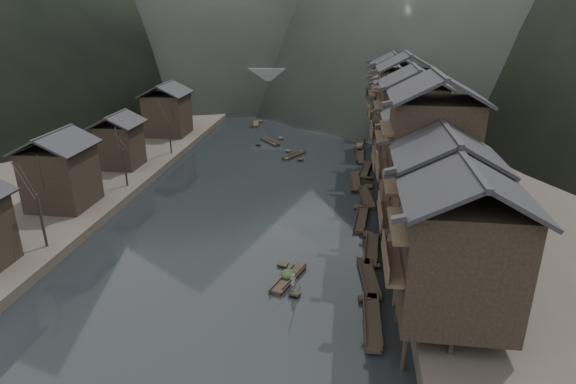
# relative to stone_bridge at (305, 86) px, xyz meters

# --- Properties ---
(water) EXTENTS (300.00, 300.00, 0.00)m
(water) POSITION_rel_stone_bridge_xyz_m (0.00, -72.00, -5.11)
(water) COLOR black
(water) RESTS_ON ground
(right_bank) EXTENTS (40.00, 200.00, 1.80)m
(right_bank) POSITION_rel_stone_bridge_xyz_m (35.00, -32.00, -4.21)
(right_bank) COLOR #2D2823
(right_bank) RESTS_ON ground
(left_bank) EXTENTS (40.00, 200.00, 1.20)m
(left_bank) POSITION_rel_stone_bridge_xyz_m (-35.00, -32.00, -4.51)
(left_bank) COLOR #2D2823
(left_bank) RESTS_ON ground
(stilt_houses) EXTENTS (9.00, 67.60, 16.59)m
(stilt_houses) POSITION_rel_stone_bridge_xyz_m (17.28, -52.62, 3.93)
(stilt_houses) COLOR black
(stilt_houses) RESTS_ON ground
(left_houses) EXTENTS (8.10, 53.20, 8.73)m
(left_houses) POSITION_rel_stone_bridge_xyz_m (-20.50, -51.88, 0.55)
(left_houses) COLOR black
(left_houses) RESTS_ON left_bank
(bare_trees) EXTENTS (3.98, 44.53, 7.96)m
(bare_trees) POSITION_rel_stone_bridge_xyz_m (-17.00, -64.58, 1.60)
(bare_trees) COLOR black
(bare_trees) RESTS_ON left_bank
(moored_sampans) EXTENTS (3.15, 67.36, 0.47)m
(moored_sampans) POSITION_rel_stone_bridge_xyz_m (12.18, -47.77, -4.91)
(moored_sampans) COLOR black
(moored_sampans) RESTS_ON water
(midriver_boats) EXTENTS (12.43, 44.39, 0.45)m
(midriver_boats) POSITION_rel_stone_bridge_xyz_m (-2.99, -21.01, -4.91)
(midriver_boats) COLOR black
(midriver_boats) RESTS_ON water
(stone_bridge) EXTENTS (40.00, 6.00, 9.00)m
(stone_bridge) POSITION_rel_stone_bridge_xyz_m (0.00, 0.00, 0.00)
(stone_bridge) COLOR #4C4C4F
(stone_bridge) RESTS_ON ground
(hero_sampan) EXTENTS (2.64, 5.38, 0.44)m
(hero_sampan) POSITION_rel_stone_bridge_xyz_m (5.69, -72.85, -4.91)
(hero_sampan) COLOR black
(hero_sampan) RESTS_ON water
(cargo_heap) EXTENTS (1.18, 1.55, 0.71)m
(cargo_heap) POSITION_rel_stone_bridge_xyz_m (5.61, -72.62, -4.31)
(cargo_heap) COLOR black
(cargo_heap) RESTS_ON hero_sampan
(boatman) EXTENTS (0.67, 0.60, 1.54)m
(boatman) POSITION_rel_stone_bridge_xyz_m (6.30, -74.63, -3.90)
(boatman) COLOR slate
(boatman) RESTS_ON hero_sampan
(bamboo_pole) EXTENTS (0.90, 2.63, 3.65)m
(bamboo_pole) POSITION_rel_stone_bridge_xyz_m (6.50, -74.63, -1.31)
(bamboo_pole) COLOR #8C7A51
(bamboo_pole) RESTS_ON boatman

